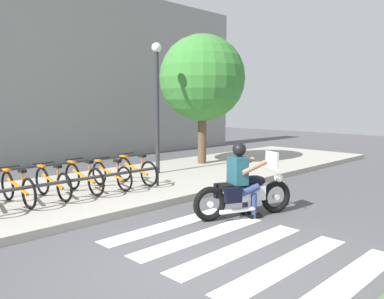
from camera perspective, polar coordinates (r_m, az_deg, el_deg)
name	(u,v)px	position (r m, az deg, el deg)	size (l,w,h in m)	color
ground_plane	(206,263)	(5.50, 2.11, -16.42)	(48.00, 48.00, 0.00)	#4C4C4F
sidewalk	(51,198)	(9.26, -20.11, -6.72)	(24.00, 4.40, 0.15)	#A8A399
crosswalk_stripe_0	(345,284)	(5.27, 21.63, -17.93)	(2.80, 0.40, 0.01)	white
crosswalk_stripe_1	(287,264)	(5.61, 13.83, -16.12)	(2.80, 0.40, 0.01)	white
crosswalk_stripe_2	(240,249)	(6.03, 7.13, -14.32)	(2.80, 0.40, 0.01)	white
crosswalk_stripe_3	(202,236)	(6.52, 1.46, -12.61)	(2.80, 0.40, 0.01)	white
crosswalk_stripe_4	(170,225)	(7.07, -3.31, -11.07)	(2.80, 0.40, 0.01)	white
motorcycle	(245,193)	(7.51, 7.79, -6.41)	(2.00, 0.97, 1.24)	black
rider	(241,175)	(7.40, 7.30, -3.69)	(0.75, 0.69, 1.45)	#1E4C59
bicycle_2	(18,188)	(8.49, -24.37, -5.21)	(0.48, 1.65, 0.75)	black
bicycle_3	(53,183)	(8.76, -19.89, -4.65)	(0.48, 1.60, 0.75)	black
bicycle_4	(84,178)	(9.08, -15.72, -4.06)	(0.48, 1.63, 0.77)	black
bicycle_5	(111,175)	(9.45, -11.85, -3.66)	(0.48, 1.63, 0.72)	black
bicycle_6	(136,170)	(9.85, -8.29, -3.06)	(0.48, 1.64, 0.76)	black
bike_rack	(65,183)	(8.25, -18.29, -4.72)	(4.97, 0.07, 0.49)	#333338
street_lamp	(157,96)	(11.19, -5.19, 7.85)	(0.28, 0.28, 3.89)	#2D2D33
tree_near_rack	(202,78)	(13.07, 1.52, 10.45)	(2.87, 2.87, 4.46)	brown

